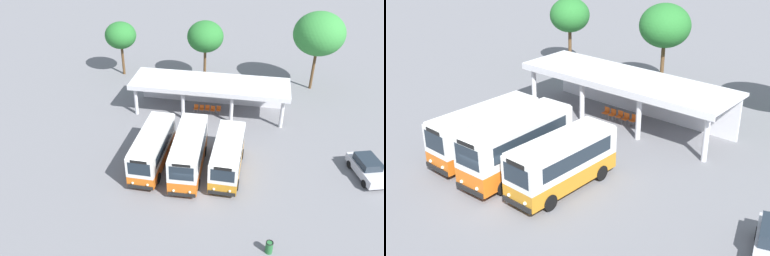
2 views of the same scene
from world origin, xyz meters
The scene contains 12 objects.
ground_plane centered at (0.00, 0.00, 0.00)m, with size 180.00×180.00×0.00m, color slate.
city_bus_nearest_orange centered at (-3.85, 2.91, 1.73)m, with size 2.33×7.43×3.11m.
city_bus_second_in_row centered at (-0.73, 2.63, 1.89)m, with size 2.55×7.44×3.45m.
city_bus_middle_cream centered at (2.38, 3.04, 1.68)m, with size 2.39×6.85×3.01m.
terminal_canopy centered at (-0.53, 13.45, 2.58)m, with size 15.92×4.78×3.40m.
waiting_chair_end_by_column centered at (-1.86, 12.46, 0.52)m, with size 0.45×0.45×0.86m.
waiting_chair_second_from_end centered at (-1.28, 12.46, 0.52)m, with size 0.45×0.45×0.86m.
waiting_chair_middle_seat centered at (-0.69, 12.54, 0.52)m, with size 0.45×0.45×0.86m.
waiting_chair_fourth_seat centered at (-0.11, 12.46, 0.52)m, with size 0.45×0.45×0.86m.
waiting_chair_fifth_seat centered at (0.48, 12.58, 0.52)m, with size 0.45×0.45×0.86m.
roadside_tree_behind_canopy centered at (-2.24, 20.54, 5.43)m, with size 4.21×4.21×7.24m.
roadside_tree_west_of_canopy centered at (-12.49, 20.50, 4.97)m, with size 3.74×3.74×6.58m.
Camera 2 is at (18.58, -14.56, 14.25)m, focal length 46.70 mm.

